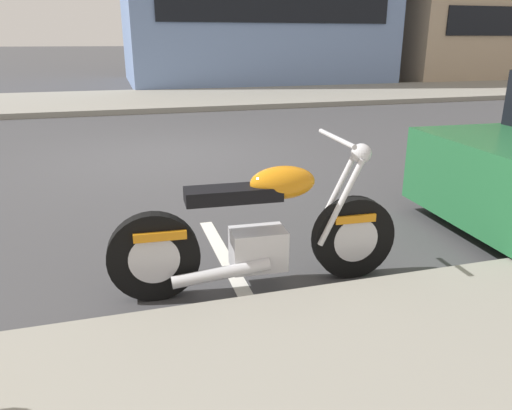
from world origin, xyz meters
TOP-DOWN VIEW (x-y plane):
  - ground_plane at (0.00, 0.00)m, footprint 260.00×260.00m
  - sidewalk_far_curb at (12.00, 7.29)m, footprint 120.00×5.00m
  - parking_stall_stripe at (0.00, -4.19)m, footprint 0.12×2.20m
  - parked_motorcycle at (0.15, -4.53)m, footprint 2.16×0.62m

SIDE VIEW (x-z plane):
  - ground_plane at x=0.00m, z-range 0.00..0.00m
  - parking_stall_stripe at x=0.00m, z-range 0.00..0.01m
  - sidewalk_far_curb at x=12.00m, z-range 0.00..0.14m
  - parked_motorcycle at x=0.15m, z-range -0.13..0.99m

